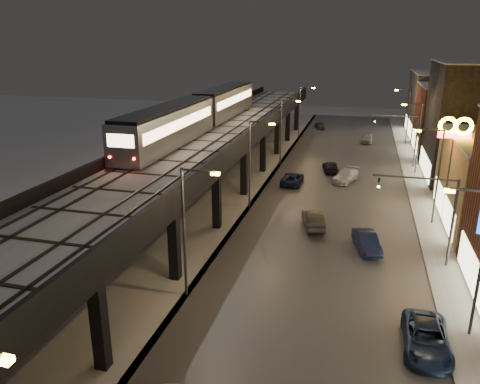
# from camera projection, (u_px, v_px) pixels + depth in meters

# --- Properties ---
(road_surface) EXTENTS (17.00, 120.00, 0.06)m
(road_surface) POSITION_uv_depth(u_px,v_px,m) (332.00, 202.00, 50.01)
(road_surface) COLOR #46474D
(road_surface) RESTS_ON ground
(sidewalk_right) EXTENTS (4.00, 120.00, 0.14)m
(sidewalk_right) POSITION_uv_depth(u_px,v_px,m) (432.00, 210.00, 47.57)
(sidewalk_right) COLOR #9FA1A8
(sidewalk_right) RESTS_ON ground
(under_viaduct_pavement) EXTENTS (11.00, 120.00, 0.06)m
(under_viaduct_pavement) POSITION_uv_depth(u_px,v_px,m) (213.00, 192.00, 53.29)
(under_viaduct_pavement) COLOR #9FA1A8
(under_viaduct_pavement) RESTS_ON ground
(elevated_viaduct) EXTENTS (9.00, 100.00, 6.30)m
(elevated_viaduct) POSITION_uv_depth(u_px,v_px,m) (202.00, 150.00, 48.65)
(elevated_viaduct) COLOR black
(elevated_viaduct) RESTS_ON ground
(viaduct_trackbed) EXTENTS (8.40, 100.00, 0.32)m
(viaduct_trackbed) POSITION_uv_depth(u_px,v_px,m) (202.00, 142.00, 48.53)
(viaduct_trackbed) COLOR #B2B7C1
(viaduct_trackbed) RESTS_ON elevated_viaduct
(viaduct_parapet_streetside) EXTENTS (0.30, 100.00, 1.10)m
(viaduct_parapet_streetside) POSITION_uv_depth(u_px,v_px,m) (243.00, 140.00, 47.35)
(viaduct_parapet_streetside) COLOR black
(viaduct_parapet_streetside) RESTS_ON elevated_viaduct
(viaduct_parapet_far) EXTENTS (0.30, 100.00, 1.10)m
(viaduct_parapet_far) POSITION_uv_depth(u_px,v_px,m) (163.00, 136.00, 49.46)
(viaduct_parapet_far) COLOR black
(viaduct_parapet_far) RESTS_ON elevated_viaduct
(building_e) EXTENTS (12.20, 12.20, 10.16)m
(building_e) POSITION_uv_depth(u_px,v_px,m) (461.00, 121.00, 69.23)
(building_e) COLOR #5A281C
(building_e) RESTS_ON ground
(building_f) EXTENTS (12.20, 16.20, 11.16)m
(building_f) POSITION_uv_depth(u_px,v_px,m) (447.00, 105.00, 81.94)
(building_f) COLOR #3F3F40
(building_f) RESTS_ON ground
(streetlight_left_1) EXTENTS (2.57, 0.28, 9.00)m
(streetlight_left_1) POSITION_uv_depth(u_px,v_px,m) (188.00, 224.00, 30.10)
(streetlight_left_1) COLOR #38383A
(streetlight_left_1) RESTS_ON ground
(streetlight_right_1) EXTENTS (2.56, 0.28, 9.00)m
(streetlight_right_1) POSITION_uv_depth(u_px,v_px,m) (478.00, 254.00, 25.94)
(streetlight_right_1) COLOR #38383A
(streetlight_right_1) RESTS_ON ground
(streetlight_left_2) EXTENTS (2.57, 0.28, 9.00)m
(streetlight_left_2) POSITION_uv_depth(u_px,v_px,m) (252.00, 159.00, 46.64)
(streetlight_left_2) COLOR #38383A
(streetlight_left_2) RESTS_ON ground
(streetlight_right_2) EXTENTS (2.56, 0.28, 9.00)m
(streetlight_right_2) POSITION_uv_depth(u_px,v_px,m) (436.00, 170.00, 42.47)
(streetlight_right_2) COLOR #38383A
(streetlight_right_2) RESTS_ON ground
(streetlight_left_3) EXTENTS (2.57, 0.28, 9.00)m
(streetlight_left_3) POSITION_uv_depth(u_px,v_px,m) (283.00, 127.00, 63.17)
(streetlight_left_3) COLOR #38383A
(streetlight_left_3) RESTS_ON ground
(streetlight_right_3) EXTENTS (2.56, 0.28, 9.00)m
(streetlight_right_3) POSITION_uv_depth(u_px,v_px,m) (417.00, 134.00, 59.01)
(streetlight_right_3) COLOR #38383A
(streetlight_right_3) RESTS_ON ground
(streetlight_left_4) EXTENTS (2.57, 0.28, 9.00)m
(streetlight_left_4) POSITION_uv_depth(u_px,v_px,m) (301.00, 109.00, 79.71)
(streetlight_left_4) COLOR #38383A
(streetlight_left_4) RESTS_ON ground
(streetlight_right_4) EXTENTS (2.56, 0.28, 9.00)m
(streetlight_right_4) POSITION_uv_depth(u_px,v_px,m) (407.00, 113.00, 75.54)
(streetlight_right_4) COLOR #38383A
(streetlight_right_4) RESTS_ON ground
(traffic_light_rig_a) EXTENTS (6.10, 0.34, 7.00)m
(traffic_light_rig_a) POSITION_uv_depth(u_px,v_px,m) (437.00, 211.00, 34.65)
(traffic_light_rig_a) COLOR #38383A
(traffic_light_rig_a) RESTS_ON ground
(traffic_light_rig_b) EXTENTS (6.10, 0.34, 7.00)m
(traffic_light_rig_b) POSITION_uv_depth(u_px,v_px,m) (407.00, 134.00, 62.21)
(traffic_light_rig_b) COLOR #38383A
(traffic_light_rig_b) RESTS_ON ground
(subway_train) EXTENTS (3.18, 38.72, 3.81)m
(subway_train) POSITION_uv_depth(u_px,v_px,m) (201.00, 111.00, 54.85)
(subway_train) COLOR gray
(subway_train) RESTS_ON viaduct_trackbed
(car_near_white) EXTENTS (2.71, 4.86, 1.52)m
(car_near_white) POSITION_uv_depth(u_px,v_px,m) (313.00, 220.00, 42.99)
(car_near_white) COLOR #3E3E3F
(car_near_white) RESTS_ON ground
(car_mid_silver) EXTENTS (2.37, 4.93, 1.35)m
(car_mid_silver) POSITION_uv_depth(u_px,v_px,m) (292.00, 179.00, 55.83)
(car_mid_silver) COLOR #111A3E
(car_mid_silver) RESTS_ON ground
(car_mid_dark) EXTENTS (2.64, 4.81, 1.32)m
(car_mid_dark) POSITION_uv_depth(u_px,v_px,m) (331.00, 167.00, 61.08)
(car_mid_dark) COLOR black
(car_mid_dark) RESTS_ON ground
(car_far_white) EXTENTS (2.49, 4.00, 1.27)m
(car_far_white) POSITION_uv_depth(u_px,v_px,m) (320.00, 125.00, 90.88)
(car_far_white) COLOR #454750
(car_far_white) RESTS_ON ground
(car_onc_silver) EXTENTS (2.63, 4.69, 1.46)m
(car_onc_silver) POSITION_uv_depth(u_px,v_px,m) (367.00, 242.00, 38.35)
(car_onc_silver) COLOR #171E44
(car_onc_silver) RESTS_ON ground
(car_onc_dark) EXTENTS (2.52, 5.35, 1.48)m
(car_onc_dark) POSITION_uv_depth(u_px,v_px,m) (426.00, 339.00, 25.94)
(car_onc_dark) COLOR #18274A
(car_onc_dark) RESTS_ON ground
(car_onc_white) EXTENTS (3.41, 5.34, 1.44)m
(car_onc_white) POSITION_uv_depth(u_px,v_px,m) (346.00, 176.00, 56.85)
(car_onc_white) COLOR silver
(car_onc_white) RESTS_ON ground
(car_onc_red) EXTENTS (2.06, 4.56, 1.52)m
(car_onc_red) POSITION_uv_depth(u_px,v_px,m) (367.00, 138.00, 78.24)
(car_onc_red) COLOR gray
(car_onc_red) RESTS_ON ground
(sign_mcdonalds) EXTENTS (2.99, 0.52, 10.04)m
(sign_mcdonalds) POSITION_uv_depth(u_px,v_px,m) (454.00, 138.00, 41.87)
(sign_mcdonalds) COLOR #38383A
(sign_mcdonalds) RESTS_ON ground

